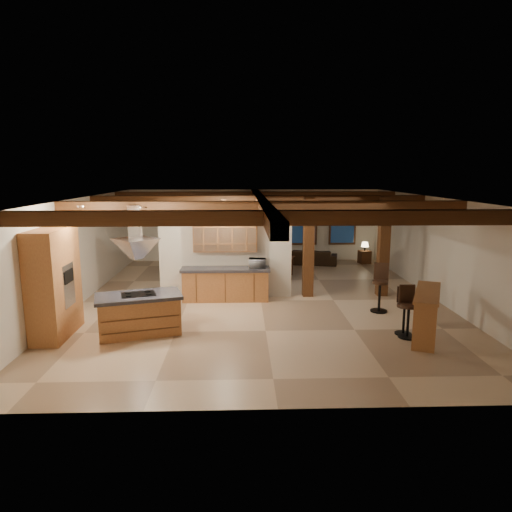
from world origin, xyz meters
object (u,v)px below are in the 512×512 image
Objects in this scene: dining_table at (264,267)px; sofa at (312,257)px; bar_counter at (427,306)px; kitchen_island at (139,314)px.

dining_table is 2.87m from sofa.
sofa is at bearing 66.82° from dining_table.
dining_table is 6.89m from bar_counter.
sofa is at bearing 98.91° from bar_counter.
bar_counter reaches higher than dining_table.
bar_counter is (6.36, -0.43, 0.24)m from kitchen_island.
kitchen_island is 6.43m from dining_table.
bar_counter is (3.26, -6.06, 0.36)m from dining_table.
kitchen_island is 1.03× the size of bar_counter.
dining_table is 0.96× the size of bar_counter.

